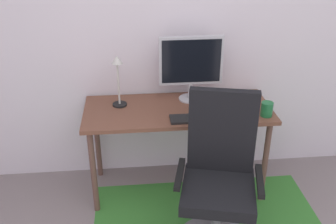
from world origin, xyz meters
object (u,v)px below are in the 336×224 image
at_px(desk, 178,118).
at_px(computer_mouse, 237,113).
at_px(office_chair, 218,190).
at_px(desk_lamp, 118,75).
at_px(monitor, 191,63).
at_px(keyboard, 200,118).
at_px(cell_phone, 245,102).
at_px(coffee_cup, 267,109).

bearing_deg(desk, computer_mouse, -21.33).
xyz_separation_m(desk, office_chair, (0.19, -0.64, -0.21)).
relative_size(desk, desk_lamp, 3.54).
height_order(monitor, keyboard, monitor).
bearing_deg(cell_phone, desk, -167.35).
relative_size(monitor, office_chair, 0.46).
distance_m(desk, desk_lamp, 0.56).
height_order(computer_mouse, cell_phone, computer_mouse).
bearing_deg(desk, keyboard, -54.90).
bearing_deg(computer_mouse, desk, 158.67).
distance_m(keyboard, computer_mouse, 0.28).
xyz_separation_m(cell_phone, desk_lamp, (-0.98, 0.05, 0.25)).
relative_size(computer_mouse, desk_lamp, 0.26).
relative_size(monitor, cell_phone, 3.67).
distance_m(keyboard, office_chair, 0.54).
bearing_deg(cell_phone, office_chair, -108.75).
xyz_separation_m(coffee_cup, desk_lamp, (-1.07, 0.28, 0.20)).
bearing_deg(coffee_cup, keyboard, -179.04).
height_order(desk, coffee_cup, coffee_cup).
relative_size(monitor, desk_lamp, 1.28).
bearing_deg(desk, coffee_cup, -16.33).
distance_m(computer_mouse, coffee_cup, 0.22).
relative_size(keyboard, coffee_cup, 4.04).
distance_m(cell_phone, desk_lamp, 1.01).
distance_m(monitor, computer_mouse, 0.52).
distance_m(computer_mouse, desk_lamp, 0.93).
relative_size(keyboard, desk_lamp, 1.07).
bearing_deg(desk, monitor, 52.13).
bearing_deg(desk_lamp, monitor, 5.58).
bearing_deg(computer_mouse, office_chair, -115.05).
distance_m(desk, computer_mouse, 0.46).
relative_size(desk, coffee_cup, 13.42).
relative_size(computer_mouse, cell_phone, 0.74).
bearing_deg(office_chair, desk, 120.39).
bearing_deg(cell_phone, computer_mouse, -111.96).
bearing_deg(cell_phone, coffee_cup, -59.72).
height_order(coffee_cup, cell_phone, coffee_cup).
distance_m(computer_mouse, cell_phone, 0.24).
relative_size(desk, cell_phone, 10.20).
xyz_separation_m(keyboard, desk_lamp, (-0.58, 0.29, 0.24)).
height_order(desk_lamp, office_chair, desk_lamp).
distance_m(desk, coffee_cup, 0.67).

